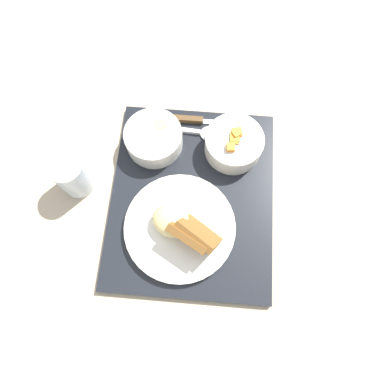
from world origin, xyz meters
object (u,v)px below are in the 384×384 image
(bowl_soup, at_px, (154,138))
(plate_main, at_px, (181,227))
(bowl_salad, at_px, (234,143))
(knife, at_px, (194,120))
(spoon, at_px, (201,133))
(glass_water, at_px, (73,176))

(bowl_soup, bearing_deg, plate_main, 27.66)
(bowl_salad, height_order, knife, bowl_salad)
(bowl_salad, relative_size, spoon, 0.85)
(bowl_salad, bearing_deg, plate_main, -21.24)
(knife, xyz_separation_m, glass_water, (0.18, -0.21, 0.02))
(knife, relative_size, glass_water, 1.89)
(plate_main, bearing_deg, glass_water, -104.73)
(bowl_salad, distance_m, knife, 0.11)
(spoon, distance_m, glass_water, 0.28)
(bowl_salad, distance_m, spoon, 0.08)
(bowl_soup, xyz_separation_m, glass_water, (0.11, -0.14, 0.00))
(bowl_soup, height_order, glass_water, glass_water)
(bowl_salad, height_order, glass_water, glass_water)
(bowl_salad, distance_m, bowl_soup, 0.17)
(spoon, bearing_deg, knife, 127.14)
(bowl_salad, xyz_separation_m, spoon, (-0.03, -0.07, -0.02))
(knife, bearing_deg, glass_water, -144.81)
(bowl_soup, height_order, knife, bowl_soup)
(bowl_salad, bearing_deg, glass_water, -66.69)
(plate_main, height_order, knife, plate_main)
(glass_water, bearing_deg, knife, 131.08)
(plate_main, relative_size, spoon, 1.53)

